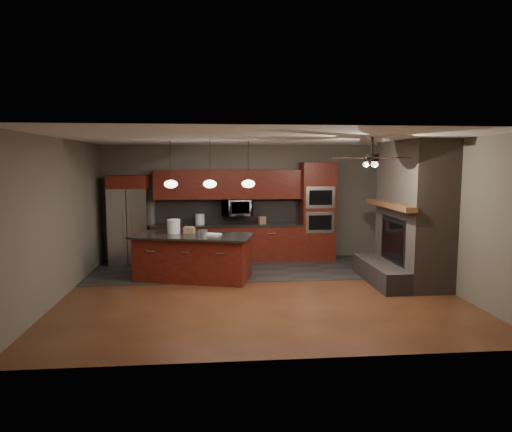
{
  "coord_description": "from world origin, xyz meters",
  "views": [
    {
      "loc": [
        -0.82,
        -8.22,
        2.36
      ],
      "look_at": [
        -0.01,
        0.6,
        1.33
      ],
      "focal_mm": 32.0,
      "sensor_mm": 36.0,
      "label": 1
    }
  ],
  "objects": [
    {
      "name": "microwave",
      "position": [
        -0.27,
        2.75,
        1.3
      ],
      "size": [
        0.73,
        0.41,
        0.5
      ],
      "primitive_type": "imported",
      "color": "silver",
      "rests_on": "back_cabinetry"
    },
    {
      "name": "paint_can",
      "position": [
        -1.05,
        0.84,
        0.98
      ],
      "size": [
        0.25,
        0.25,
        0.12
      ],
      "primitive_type": "cylinder",
      "rotation": [
        0.0,
        0.0,
        -0.52
      ],
      "color": "silver",
      "rests_on": "kitchen_island"
    },
    {
      "name": "fireplace_column",
      "position": [
        3.04,
        0.4,
        1.3
      ],
      "size": [
        1.3,
        2.1,
        2.8
      ],
      "color": "brown",
      "rests_on": "ground"
    },
    {
      "name": "kitchen_island",
      "position": [
        -1.26,
        0.97,
        0.46
      ],
      "size": [
        2.59,
        1.67,
        0.92
      ],
      "rotation": [
        0.0,
        0.0,
        -0.27
      ],
      "color": "maroon",
      "rests_on": "ground"
    },
    {
      "name": "ceiling",
      "position": [
        0.0,
        0.0,
        2.8
      ],
      "size": [
        7.0,
        6.0,
        0.02
      ],
      "primitive_type": "cube",
      "color": "white",
      "rests_on": "back_wall"
    },
    {
      "name": "ceiling_fan",
      "position": [
        1.8,
        -0.8,
        2.46
      ],
      "size": [
        1.27,
        1.33,
        0.41
      ],
      "color": "black",
      "rests_on": "ceiling"
    },
    {
      "name": "pendant_right",
      "position": [
        -0.15,
        0.7,
        1.96
      ],
      "size": [
        0.26,
        0.26,
        0.92
      ],
      "color": "black",
      "rests_on": "ceiling"
    },
    {
      "name": "counter_bucket",
      "position": [
        -1.17,
        2.7,
        1.02
      ],
      "size": [
        0.29,
        0.29,
        0.25
      ],
      "primitive_type": "cylinder",
      "rotation": [
        0.0,
        0.0,
        -0.39
      ],
      "color": "white",
      "rests_on": "back_cabinetry"
    },
    {
      "name": "ground",
      "position": [
        0.0,
        0.0,
        0.0
      ],
      "size": [
        7.0,
        7.0,
        0.0
      ],
      "primitive_type": "plane",
      "color": "brown",
      "rests_on": "ground"
    },
    {
      "name": "white_bucket",
      "position": [
        -1.66,
        1.22,
        1.06
      ],
      "size": [
        0.37,
        0.37,
        0.29
      ],
      "primitive_type": "cylinder",
      "rotation": [
        0.0,
        0.0,
        -0.53
      ],
      "color": "white",
      "rests_on": "kitchen_island"
    },
    {
      "name": "right_wall",
      "position": [
        3.5,
        0.0,
        1.4
      ],
      "size": [
        0.02,
        6.0,
        2.8
      ],
      "primitive_type": "cube",
      "color": "#645B50",
      "rests_on": "ground"
    },
    {
      "name": "cardboard_box",
      "position": [
        -1.34,
        1.17,
        0.99
      ],
      "size": [
        0.25,
        0.21,
        0.13
      ],
      "primitive_type": "cube",
      "rotation": [
        0.0,
        0.0,
        -0.29
      ],
      "color": "#9A754F",
      "rests_on": "kitchen_island"
    },
    {
      "name": "slate_tile_patch",
      "position": [
        0.0,
        1.8,
        0.01
      ],
      "size": [
        7.0,
        2.4,
        0.01
      ],
      "primitive_type": "cube",
      "color": "#302D2B",
      "rests_on": "ground"
    },
    {
      "name": "back_cabinetry",
      "position": [
        -0.48,
        2.74,
        0.89
      ],
      "size": [
        3.59,
        0.64,
        2.2
      ],
      "color": "maroon",
      "rests_on": "ground"
    },
    {
      "name": "pendant_left",
      "position": [
        -1.65,
        0.7,
        1.96
      ],
      "size": [
        0.26,
        0.26,
        0.92
      ],
      "color": "black",
      "rests_on": "ceiling"
    },
    {
      "name": "paint_tray",
      "position": [
        -0.89,
        0.87,
        0.94
      ],
      "size": [
        0.44,
        0.39,
        0.04
      ],
      "primitive_type": "cube",
      "rotation": [
        0.0,
        0.0,
        -0.44
      ],
      "color": "white",
      "rests_on": "kitchen_island"
    },
    {
      "name": "counter_box",
      "position": [
        0.33,
        2.65,
        0.99
      ],
      "size": [
        0.19,
        0.17,
        0.18
      ],
      "primitive_type": "cube",
      "rotation": [
        0.0,
        0.0,
        0.3
      ],
      "color": "#9A6B4F",
      "rests_on": "back_cabinetry"
    },
    {
      "name": "left_wall",
      "position": [
        -3.5,
        0.0,
        1.4
      ],
      "size": [
        0.02,
        6.0,
        2.8
      ],
      "primitive_type": "cube",
      "color": "#645B50",
      "rests_on": "ground"
    },
    {
      "name": "back_wall",
      "position": [
        0.0,
        3.0,
        1.4
      ],
      "size": [
        7.0,
        0.02,
        2.8
      ],
      "primitive_type": "cube",
      "color": "#645B50",
      "rests_on": "ground"
    },
    {
      "name": "refrigerator",
      "position": [
        -2.81,
        2.62,
        1.04
      ],
      "size": [
        0.89,
        0.75,
        2.08
      ],
      "color": "silver",
      "rests_on": "ground"
    },
    {
      "name": "oven_tower",
      "position": [
        1.7,
        2.69,
        1.19
      ],
      "size": [
        0.8,
        0.63,
        2.38
      ],
      "color": "maroon",
      "rests_on": "ground"
    },
    {
      "name": "pendant_center",
      "position": [
        -0.9,
        0.7,
        1.96
      ],
      "size": [
        0.26,
        0.26,
        0.92
      ],
      "color": "black",
      "rests_on": "ceiling"
    }
  ]
}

